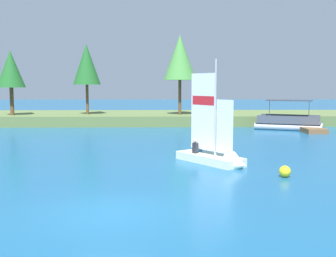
{
  "coord_description": "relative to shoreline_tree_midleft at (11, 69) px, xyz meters",
  "views": [
    {
      "loc": [
        1.5,
        -12.77,
        4.03
      ],
      "look_at": [
        2.05,
        13.79,
        1.2
      ],
      "focal_mm": 44.12,
      "sensor_mm": 36.0,
      "label": 1
    }
  ],
  "objects": [
    {
      "name": "ground_plane",
      "position": [
        13.1,
        -28.36,
        -5.52
      ],
      "size": [
        200.0,
        200.0,
        0.0
      ],
      "primitive_type": "plane",
      "color": "#195684"
    },
    {
      "name": "shore_bank",
      "position": [
        13.1,
        2.85,
        -5.01
      ],
      "size": [
        80.0,
        10.16,
        1.02
      ],
      "primitive_type": "cube",
      "color": "#5B703D",
      "rests_on": "ground"
    },
    {
      "name": "shoreline_tree_midleft",
      "position": [
        0.0,
        0.0,
        0.0
      ],
      "size": [
        2.74,
        2.74,
        6.34
      ],
      "color": "brown",
      "rests_on": "shore_bank"
    },
    {
      "name": "shoreline_tree_centre",
      "position": [
        7.25,
        1.06,
        0.54
      ],
      "size": [
        2.77,
        2.77,
        7.1
      ],
      "color": "brown",
      "rests_on": "shore_bank"
    },
    {
      "name": "shoreline_tree_midright",
      "position": [
        16.65,
        0.37,
        1.19
      ],
      "size": [
        3.23,
        3.23,
        7.95
      ],
      "color": "brown",
      "rests_on": "shore_bank"
    },
    {
      "name": "wooden_dock",
      "position": [
        27.57,
        -4.9,
        -5.31
      ],
      "size": [
        1.67,
        6.35,
        0.4
      ],
      "primitive_type": "cube",
      "color": "brown",
      "rests_on": "ground"
    },
    {
      "name": "sailboat",
      "position": [
        17.59,
        -20.58,
        -5.09
      ],
      "size": [
        3.65,
        4.33,
        5.72
      ],
      "rotation": [
        0.0,
        0.0,
        -0.94
      ],
      "color": "silver",
      "rests_on": "ground"
    },
    {
      "name": "pontoon_boat",
      "position": [
        26.2,
        -4.46,
        -4.85
      ],
      "size": [
        6.16,
        4.4,
        2.67
      ],
      "rotation": [
        0.0,
        0.0,
        -0.41
      ],
      "color": "#B2B2B7",
      "rests_on": "ground"
    },
    {
      "name": "channel_buoy",
      "position": [
        20.09,
        -23.51,
        -5.26
      ],
      "size": [
        0.51,
        0.51,
        0.51
      ],
      "primitive_type": "sphere",
      "color": "yellow",
      "rests_on": "ground"
    }
  ]
}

